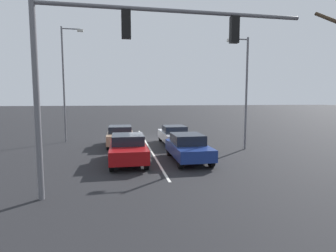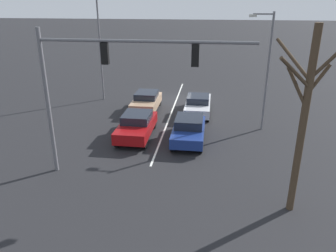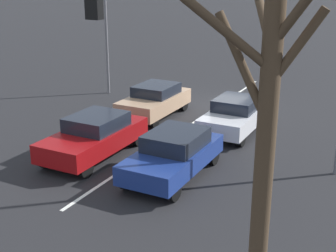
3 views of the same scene
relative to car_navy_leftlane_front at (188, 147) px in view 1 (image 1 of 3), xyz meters
The scene contains 9 objects.
ground_plane 8.59m from the car_navy_leftlane_front, 78.37° to the right, with size 240.00×240.00×0.00m, color black.
lane_stripe_left_divider 5.70m from the car_navy_leftlane_front, 72.19° to the right, with size 0.12×18.02×0.01m, color silver.
car_navy_leftlane_front is the anchor object (origin of this frame).
car_maroon_midlane_front 3.33m from the car_navy_leftlane_front, ahead, with size 1.92×4.45×1.51m.
car_tan_midlane_second 6.60m from the car_navy_leftlane_front, 55.48° to the right, with size 1.85×4.03×1.46m.
car_silver_leftlane_second 5.29m from the car_navy_leftlane_front, 93.21° to the right, with size 1.84×4.60×1.44m.
traffic_signal_gantry 7.32m from the car_navy_leftlane_front, 51.45° to the left, with size 9.62×0.37×7.08m.
street_lamp_right_shoulder 12.03m from the car_navy_leftlane_front, 45.26° to the right, with size 1.68×0.24×9.02m.
street_lamp_left_shoulder 6.34m from the car_navy_leftlane_front, 150.41° to the right, with size 1.52×0.24×7.53m.
Camera 1 is at (1.98, 22.40, 3.44)m, focal length 28.00 mm.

